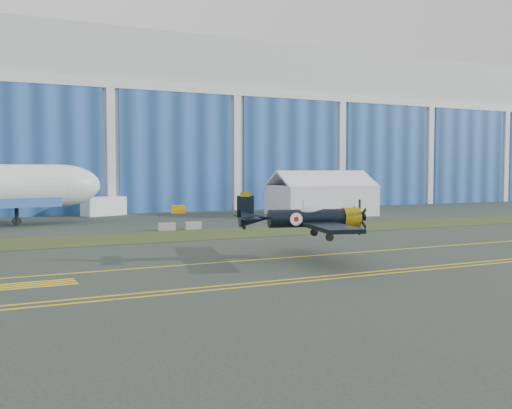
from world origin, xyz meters
name	(u,v)px	position (x,y,z in m)	size (l,w,h in m)	color
ground	(239,251)	(0.00, 0.00, 0.00)	(260.00, 260.00, 0.00)	#323A33
grass_median	(185,235)	(0.00, 14.00, 0.02)	(260.00, 10.00, 0.02)	#475128
hangar	(84,129)	(0.00, 71.79, 14.96)	(220.00, 45.70, 30.00)	silver
taxiway_centreline	(266,259)	(0.00, -5.00, 0.01)	(200.00, 0.20, 0.02)	yellow
edge_line_near	(333,279)	(0.00, -14.50, 0.01)	(80.00, 0.20, 0.02)	yellow
edge_line_far	(324,276)	(0.00, -13.50, 0.01)	(80.00, 0.20, 0.02)	yellow
hold_short_ladder	(26,285)	(-18.00, -8.10, 0.01)	(6.00, 2.40, 0.02)	yellow
warbird	(307,218)	(2.63, -6.91, 3.28)	(14.42, 16.19, 4.13)	black
tent	(321,193)	(28.97, 32.81, 3.49)	(16.08, 12.51, 6.98)	white
shipping_container	(104,206)	(-1.80, 46.51, 1.44)	(6.66, 2.66, 2.89)	white
tug	(179,209)	(10.10, 45.91, 0.64)	(2.21, 1.38, 1.29)	#FFB10E
barrier_a	(167,227)	(-0.13, 20.04, 0.45)	(2.00, 0.60, 0.90)	#9D8C8D
barrier_b	(193,225)	(3.13, 20.10, 0.45)	(2.00, 0.60, 0.90)	gray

